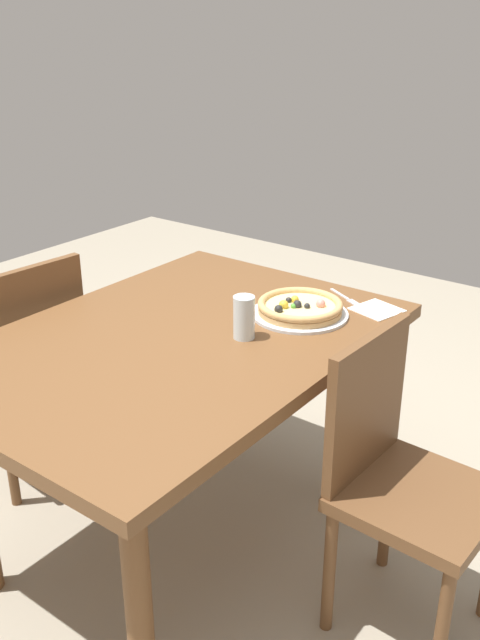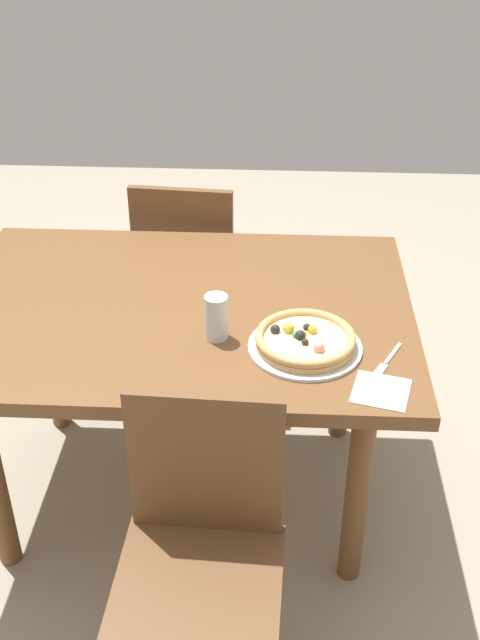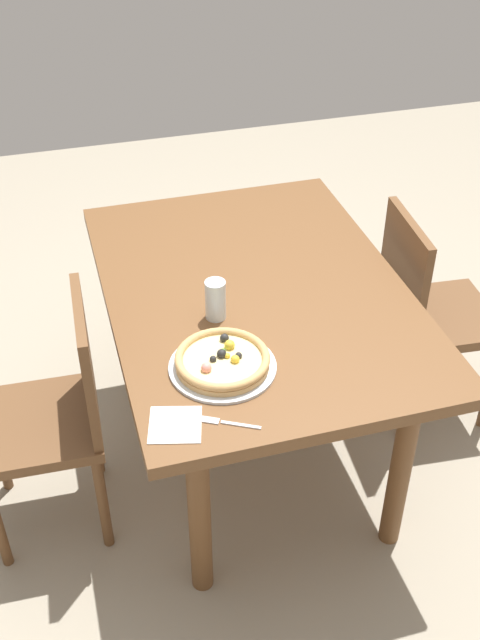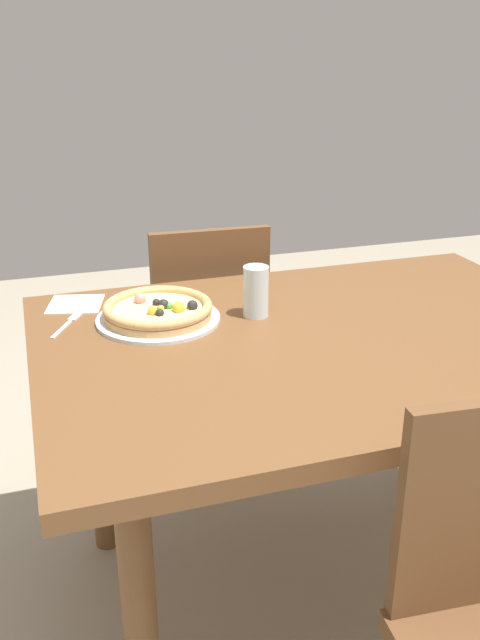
# 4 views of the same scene
# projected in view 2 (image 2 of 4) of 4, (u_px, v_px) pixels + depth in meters

# --- Properties ---
(ground_plane) EXTENTS (6.00, 6.00, 0.00)m
(ground_plane) POSITION_uv_depth(u_px,v_px,m) (189.00, 489.00, 2.74)
(ground_plane) COLOR #9E937F
(dining_table) EXTENTS (1.39, 0.98, 0.76)m
(dining_table) POSITION_uv_depth(u_px,v_px,m) (182.00, 331.00, 2.38)
(dining_table) COLOR brown
(dining_table) RESTS_ON ground
(chair_near) EXTENTS (0.43, 0.43, 0.89)m
(chair_near) POSITION_uv_depth(u_px,v_px,m) (190.00, 270.00, 3.08)
(chair_near) COLOR brown
(chair_near) RESTS_ON ground
(chair_far) EXTENTS (0.42, 0.42, 0.89)m
(chair_far) POSITION_uv_depth(u_px,v_px,m) (201.00, 554.00, 1.88)
(chair_far) COLOR brown
(chair_far) RESTS_ON ground
(plate) EXTENTS (0.32, 0.32, 0.01)m
(plate) POSITION_uv_depth(u_px,v_px,m) (305.00, 347.00, 2.14)
(plate) COLOR silver
(plate) RESTS_ON dining_table
(pizza) EXTENTS (0.28, 0.28, 0.05)m
(pizza) POSITION_uv_depth(u_px,v_px,m) (305.00, 339.00, 2.12)
(pizza) COLOR tan
(pizza) RESTS_ON plate
(fork) EXTENTS (0.09, 0.15, 0.00)m
(fork) POSITION_uv_depth(u_px,v_px,m) (387.00, 361.00, 2.09)
(fork) COLOR silver
(fork) RESTS_ON dining_table
(drinking_glass) EXTENTS (0.07, 0.07, 0.13)m
(drinking_glass) POSITION_uv_depth(u_px,v_px,m) (216.00, 317.00, 2.15)
(drinking_glass) COLOR silver
(drinking_glass) RESTS_ON dining_table
(napkin) EXTENTS (0.17, 0.17, 0.00)m
(napkin) POSITION_uv_depth(u_px,v_px,m) (381.00, 391.00, 1.98)
(napkin) COLOR white
(napkin) RESTS_ON dining_table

